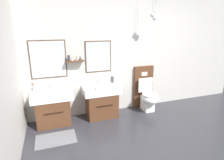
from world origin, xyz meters
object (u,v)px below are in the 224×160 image
at_px(toilet, 146,94).
at_px(vanity_sink_right, 101,100).
at_px(vanity_sink_left, 53,107).
at_px(folded_hand_towel, 101,88).
at_px(soap_dispenser, 113,79).
at_px(toothbrush_cup, 34,88).

bearing_deg(toilet, vanity_sink_right, 179.94).
distance_m(vanity_sink_left, folded_hand_towel, 1.02).
xyz_separation_m(vanity_sink_left, soap_dispenser, (1.31, 0.17, 0.39)).
height_order(toothbrush_cup, folded_hand_towel, toothbrush_cup).
relative_size(vanity_sink_left, toilet, 0.77).
relative_size(vanity_sink_left, folded_hand_towel, 3.51).
height_order(soap_dispenser, folded_hand_towel, soap_dispenser).
bearing_deg(folded_hand_towel, toilet, 6.98).
height_order(vanity_sink_right, soap_dispenser, soap_dispenser).
xyz_separation_m(vanity_sink_right, soap_dispenser, (0.32, 0.17, 0.39)).
bearing_deg(folded_hand_towel, vanity_sink_right, 73.90).
height_order(vanity_sink_right, toothbrush_cup, toothbrush_cup).
xyz_separation_m(toilet, soap_dispenser, (-0.77, 0.17, 0.37)).
bearing_deg(vanity_sink_right, vanity_sink_left, 180.00).
bearing_deg(soap_dispenser, folded_hand_towel, -139.07).
xyz_separation_m(toothbrush_cup, folded_hand_towel, (1.26, -0.30, -0.04)).
bearing_deg(toilet, vanity_sink_left, 179.97).
height_order(toothbrush_cup, soap_dispenser, toothbrush_cup).
relative_size(toilet, soap_dispenser, 5.64).
relative_size(toothbrush_cup, soap_dispenser, 1.18).
bearing_deg(vanity_sink_right, toilet, -0.06).
distance_m(toothbrush_cup, folded_hand_towel, 1.30).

